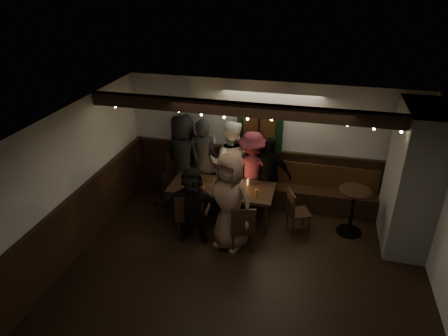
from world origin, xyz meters
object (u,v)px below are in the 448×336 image
(dining_table, at_px, (221,190))
(high_top, at_px, (353,206))
(person_g, at_px, (230,202))
(chair_near_right, at_px, (243,226))
(chair_near_left, at_px, (187,214))
(person_c, at_px, (230,163))
(person_e, at_px, (269,174))
(person_b, at_px, (203,160))
(person_a, at_px, (184,156))
(chair_end, at_px, (295,209))
(person_d, at_px, (252,169))
(person_f, at_px, (193,205))

(dining_table, xyz_separation_m, high_top, (2.51, 0.13, -0.08))
(high_top, height_order, person_g, person_g)
(dining_table, relative_size, person_g, 1.11)
(chair_near_right, distance_m, person_g, 0.49)
(dining_table, xyz_separation_m, chair_near_right, (0.62, -0.93, -0.14))
(chair_near_left, height_order, person_c, person_c)
(chair_near_right, relative_size, person_e, 0.60)
(dining_table, height_order, high_top, high_top)
(person_c, bearing_deg, person_b, -7.46)
(person_c, xyz_separation_m, person_g, (0.34, -1.53, 0.00))
(dining_table, xyz_separation_m, person_a, (-1.04, 0.77, 0.27))
(chair_near_left, bearing_deg, chair_end, 19.28)
(person_d, distance_m, person_e, 0.38)
(chair_near_left, distance_m, person_c, 1.61)
(person_b, height_order, person_f, person_b)
(person_e, bearing_deg, person_c, 8.17)
(dining_table, distance_m, high_top, 2.51)
(person_a, xyz_separation_m, person_c, (1.05, -0.04, -0.02))
(chair_near_right, xyz_separation_m, person_g, (-0.27, 0.12, 0.39))
(person_f, bearing_deg, person_a, 108.96)
(chair_end, xyz_separation_m, person_d, (-0.98, 0.79, 0.33))
(high_top, relative_size, person_c, 0.51)
(chair_near_right, bearing_deg, person_g, 155.88)
(chair_near_left, relative_size, high_top, 0.99)
(chair_near_right, distance_m, person_f, 0.99)
(person_a, relative_size, person_g, 1.02)
(chair_near_left, bearing_deg, person_g, -3.27)
(chair_near_right, bearing_deg, person_a, 134.39)
(person_g, bearing_deg, person_f, -163.97)
(person_a, xyz_separation_m, person_d, (1.51, -0.06, -0.11))
(chair_end, height_order, person_d, person_d)
(dining_table, bearing_deg, person_e, 38.52)
(dining_table, height_order, person_e, person_e)
(person_e, bearing_deg, person_g, 83.03)
(person_g, bearing_deg, dining_table, 131.41)
(person_c, height_order, person_d, person_c)
(chair_near_left, distance_m, person_e, 1.96)
(person_c, bearing_deg, person_e, 168.79)
(chair_near_left, xyz_separation_m, high_top, (2.97, 0.89, 0.07))
(chair_end, height_order, person_g, person_g)
(person_d, xyz_separation_m, person_f, (-0.82, -1.48, -0.09))
(person_d, bearing_deg, person_g, 74.04)
(high_top, xyz_separation_m, person_e, (-1.66, 0.55, 0.20))
(chair_near_right, bearing_deg, person_e, 81.72)
(high_top, bearing_deg, person_e, 161.74)
(chair_end, relative_size, person_g, 0.48)
(chair_near_right, bearing_deg, dining_table, 123.71)
(person_b, distance_m, person_c, 0.60)
(chair_near_right, xyz_separation_m, person_e, (0.23, 1.60, 0.26))
(person_c, bearing_deg, chair_near_right, 102.55)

